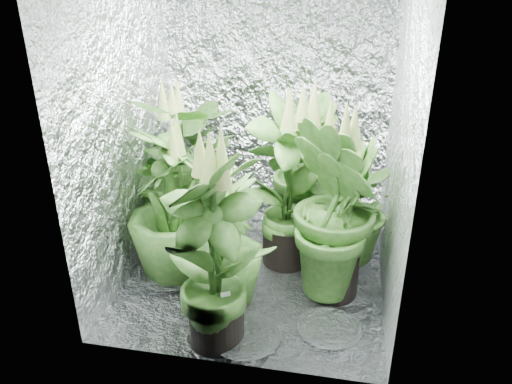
{
  "coord_description": "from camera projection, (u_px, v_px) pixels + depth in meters",
  "views": [
    {
      "loc": [
        0.51,
        -2.67,
        1.88
      ],
      "look_at": [
        -0.0,
        0.0,
        0.6
      ],
      "focal_mm": 35.0,
      "sensor_mm": 36.0,
      "label": 1
    }
  ],
  "objects": [
    {
      "name": "plant_g",
      "position": [
        337.0,
        210.0,
        2.85
      ],
      "size": [
        0.75,
        0.75,
        1.22
      ],
      "rotation": [
        0.0,
        0.0,
        4.98
      ],
      "color": "black",
      "rests_on": "ground"
    },
    {
      "name": "plant_label",
      "position": [
        226.0,
        299.0,
        2.54
      ],
      "size": [
        0.05,
        0.04,
        0.08
      ],
      "primitive_type": "cube",
      "rotation": [
        -0.21,
        0.0,
        0.51
      ],
      "color": "white",
      "rests_on": "plant_f"
    },
    {
      "name": "plant_a",
      "position": [
        184.0,
        166.0,
        3.48
      ],
      "size": [
        1.2,
        1.2,
        1.17
      ],
      "rotation": [
        0.0,
        0.0,
        6.0
      ],
      "color": "black",
      "rests_on": "ground"
    },
    {
      "name": "plant_b",
      "position": [
        288.0,
        186.0,
        3.17
      ],
      "size": [
        0.82,
        0.82,
        1.21
      ],
      "rotation": [
        0.0,
        0.0,
        0.86
      ],
      "color": "black",
      "rests_on": "ground"
    },
    {
      "name": "plant_f",
      "position": [
        214.0,
        251.0,
        2.47
      ],
      "size": [
        0.8,
        0.8,
        1.2
      ],
      "rotation": [
        0.0,
        0.0,
        4.18
      ],
      "color": "black",
      "rests_on": "ground"
    },
    {
      "name": "plant_c",
      "position": [
        301.0,
        167.0,
        3.57
      ],
      "size": [
        0.75,
        0.75,
        1.1
      ],
      "rotation": [
        0.0,
        0.0,
        2.05
      ],
      "color": "black",
      "rests_on": "ground"
    },
    {
      "name": "walls",
      "position": [
        256.0,
        128.0,
        2.83
      ],
      "size": [
        1.62,
        1.62,
        2.0
      ],
      "color": "silver",
      "rests_on": "ground"
    },
    {
      "name": "circulation_fan",
      "position": [
        353.0,
        221.0,
        3.6
      ],
      "size": [
        0.14,
        0.31,
        0.35
      ],
      "rotation": [
        0.0,
        0.0,
        -0.06
      ],
      "color": "black",
      "rests_on": "ground"
    },
    {
      "name": "plant_h",
      "position": [
        226.0,
        244.0,
        2.85
      ],
      "size": [
        0.61,
        0.61,
        0.87
      ],
      "rotation": [
        0.0,
        0.0,
        5.38
      ],
      "color": "black",
      "rests_on": "ground"
    },
    {
      "name": "plant_d",
      "position": [
        171.0,
        205.0,
        3.05
      ],
      "size": [
        0.78,
        0.78,
        1.08
      ],
      "rotation": [
        0.0,
        0.0,
        2.3
      ],
      "color": "black",
      "rests_on": "ground"
    },
    {
      "name": "ground",
      "position": [
        256.0,
        274.0,
        3.26
      ],
      "size": [
        1.6,
        1.6,
        0.0
      ],
      "primitive_type": "plane",
      "color": "silver",
      "rests_on": "ground"
    },
    {
      "name": "plant_e",
      "position": [
        346.0,
        208.0,
        3.24
      ],
      "size": [
        0.71,
        0.71,
        0.86
      ],
      "rotation": [
        0.0,
        0.0,
        3.12
      ],
      "color": "black",
      "rests_on": "ground"
    }
  ]
}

